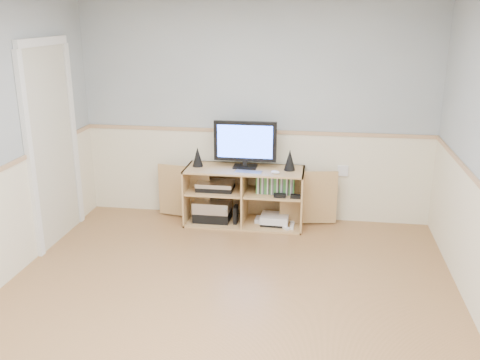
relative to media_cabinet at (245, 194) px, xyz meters
name	(u,v)px	position (x,y,z in m)	size (l,w,h in m)	color
room	(213,165)	(0.03, -1.91, 0.88)	(4.04, 4.54, 2.54)	tan
media_cabinet	(245,194)	(0.00, 0.00, 0.00)	(2.07, 0.50, 0.65)	tan
monitor	(245,143)	(0.00, -0.01, 0.60)	(0.69, 0.18, 0.52)	black
speaker_left	(198,157)	(-0.53, -0.04, 0.43)	(0.12, 0.12, 0.22)	black
speaker_right	(290,160)	(0.50, -0.04, 0.43)	(0.13, 0.13, 0.23)	black
keyboard	(248,172)	(0.06, -0.20, 0.32)	(0.29, 0.12, 0.01)	silver
mouse	(275,172)	(0.36, -0.20, 0.34)	(0.10, 0.06, 0.04)	white
av_components	(214,204)	(-0.35, -0.06, -0.11)	(0.50, 0.30, 0.47)	black
game_consoles	(274,219)	(0.34, -0.07, -0.26)	(0.45, 0.30, 0.11)	white
game_cases	(276,185)	(0.35, -0.08, 0.15)	(0.42, 0.14, 0.19)	#3F8C3F
wall_outlet	(343,171)	(1.09, 0.20, 0.27)	(0.12, 0.03, 0.12)	white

